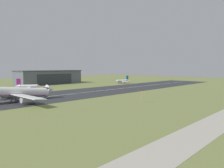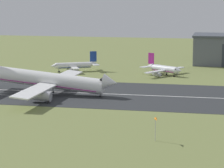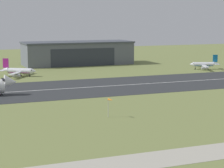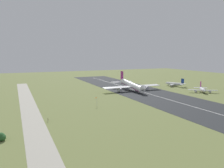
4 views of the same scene
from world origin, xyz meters
The scene contains 10 objects.
ground_plane centered at (0.00, 64.79, 0.00)m, with size 603.30×603.30×0.00m, color olive.
runway_strip centered at (0.00, 129.57, 0.03)m, with size 363.30×48.32×0.06m, color #2B2D30.
runway_centreline centered at (0.00, 129.57, 0.07)m, with size 326.97×0.70×0.01m, color silver.
taxiway_road centered at (0.00, 33.69, 0.03)m, with size 272.48×10.24×0.05m, color #A8A393.
airplane_landing centered at (-42.46, 124.36, 4.89)m, with size 49.93×56.49×16.60m.
airplane_parked_west centered at (-8.39, 175.87, 2.67)m, with size 19.08×21.59×8.98m.
airplane_parked_east centered at (-48.53, 178.77, 2.66)m, with size 21.82×18.16×8.79m.
shrub_clump centered at (39.55, 20.70, 1.43)m, with size 3.94×3.31×3.09m.
windsock_pole centered at (1.03, 73.33, 5.09)m, with size 1.18×2.29×5.73m.
runway_sign centered at (22.07, 40.55, 1.23)m, with size 1.59×0.13×1.64m.
Camera 4 is at (130.73, 26.57, 32.96)m, focal length 35.00 mm.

